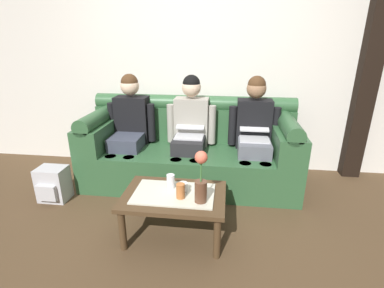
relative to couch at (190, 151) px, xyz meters
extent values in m
plane|color=#4C3823|center=(0.00, -1.17, -0.37)|extent=(14.00, 14.00, 0.00)
cube|color=silver|center=(0.00, 0.53, 1.08)|extent=(6.00, 0.12, 2.90)
cube|color=black|center=(1.93, 0.41, 1.08)|extent=(0.20, 0.20, 2.90)
cube|color=#2D5633|center=(0.00, -0.07, -0.16)|extent=(2.36, 0.88, 0.42)
cube|color=#2D5633|center=(0.00, 0.26, 0.25)|extent=(2.36, 0.22, 0.40)
cylinder|color=#2D5633|center=(0.00, 0.26, 0.51)|extent=(2.36, 0.18, 0.18)
cube|color=#2D5633|center=(-1.04, -0.07, 0.19)|extent=(0.28, 0.88, 0.28)
cylinder|color=#2D5633|center=(-1.04, -0.07, 0.38)|extent=(0.18, 0.88, 0.18)
cube|color=#2D5633|center=(1.04, -0.07, 0.19)|extent=(0.28, 0.88, 0.28)
cylinder|color=#2D5633|center=(1.04, -0.07, 0.38)|extent=(0.18, 0.88, 0.18)
cube|color=#383D4C|center=(-0.70, -0.13, 0.13)|extent=(0.34, 0.40, 0.15)
cylinder|color=#383D4C|center=(-0.80, -0.39, -0.16)|extent=(0.12, 0.12, 0.42)
cylinder|color=#383D4C|center=(-0.60, -0.39, -0.16)|extent=(0.12, 0.12, 0.42)
cube|color=black|center=(-0.70, 0.11, 0.32)|extent=(0.38, 0.22, 0.54)
cylinder|color=black|center=(-0.94, 0.07, 0.30)|extent=(0.09, 0.09, 0.44)
cylinder|color=black|center=(-0.47, 0.07, 0.30)|extent=(0.09, 0.09, 0.44)
sphere|color=beige|center=(-0.70, 0.09, 0.72)|extent=(0.21, 0.21, 0.21)
sphere|color=#472D19|center=(-0.70, 0.09, 0.76)|extent=(0.19, 0.19, 0.19)
cube|color=#232326|center=(0.00, -0.13, 0.13)|extent=(0.34, 0.40, 0.15)
cylinder|color=#232326|center=(-0.10, -0.39, -0.16)|extent=(0.12, 0.12, 0.42)
cylinder|color=#232326|center=(0.10, -0.39, -0.16)|extent=(0.12, 0.12, 0.42)
cube|color=gray|center=(0.00, 0.11, 0.32)|extent=(0.38, 0.22, 0.54)
cylinder|color=gray|center=(-0.23, 0.07, 0.30)|extent=(0.09, 0.09, 0.44)
cylinder|color=gray|center=(0.23, 0.07, 0.30)|extent=(0.09, 0.09, 0.44)
sphere|color=beige|center=(0.00, 0.09, 0.72)|extent=(0.21, 0.21, 0.21)
sphere|color=black|center=(0.00, 0.09, 0.76)|extent=(0.19, 0.19, 0.19)
cube|color=silver|center=(0.00, -0.11, 0.21)|extent=(0.31, 0.22, 0.02)
cube|color=silver|center=(0.00, 0.03, 0.32)|extent=(0.31, 0.20, 0.08)
cube|color=black|center=(0.00, 0.03, 0.31)|extent=(0.27, 0.18, 0.07)
cube|color=#595B66|center=(0.70, -0.13, 0.13)|extent=(0.34, 0.40, 0.15)
cylinder|color=#595B66|center=(0.60, -0.39, -0.16)|extent=(0.12, 0.12, 0.42)
cylinder|color=#595B66|center=(0.80, -0.39, -0.16)|extent=(0.12, 0.12, 0.42)
cube|color=black|center=(0.70, 0.11, 0.32)|extent=(0.38, 0.22, 0.54)
cylinder|color=black|center=(0.47, 0.07, 0.30)|extent=(0.09, 0.09, 0.44)
cylinder|color=black|center=(0.94, 0.07, 0.30)|extent=(0.09, 0.09, 0.44)
sphere|color=#936B4C|center=(0.70, 0.09, 0.72)|extent=(0.21, 0.21, 0.21)
sphere|color=#472D19|center=(0.70, 0.09, 0.76)|extent=(0.19, 0.19, 0.19)
cube|color=silver|center=(0.70, -0.11, 0.21)|extent=(0.31, 0.22, 0.02)
cube|color=silver|center=(0.70, 0.03, 0.32)|extent=(0.31, 0.21, 0.08)
cube|color=black|center=(0.70, 0.02, 0.31)|extent=(0.27, 0.18, 0.06)
cube|color=#47331E|center=(0.00, -1.03, 0.00)|extent=(0.84, 0.57, 0.04)
cube|color=beige|center=(0.00, -1.03, 0.03)|extent=(0.66, 0.40, 0.01)
cylinder|color=#47331E|center=(-0.37, -1.26, -0.19)|extent=(0.06, 0.06, 0.35)
cylinder|color=#47331E|center=(0.37, -1.26, -0.19)|extent=(0.06, 0.06, 0.35)
cylinder|color=#47331E|center=(-0.37, -0.79, -0.19)|extent=(0.06, 0.06, 0.35)
cylinder|color=#47331E|center=(0.37, -0.79, -0.19)|extent=(0.06, 0.06, 0.35)
cylinder|color=brown|center=(0.23, -1.13, 0.12)|extent=(0.10, 0.10, 0.17)
cylinder|color=#3D7538|center=(0.23, -1.13, 0.29)|extent=(0.01, 0.01, 0.16)
sphere|color=#E0664C|center=(0.23, -1.13, 0.40)|extent=(0.10, 0.10, 0.10)
cylinder|color=#B26633|center=(0.07, -1.09, 0.09)|extent=(0.07, 0.07, 0.12)
cylinder|color=white|center=(0.07, -0.99, 0.07)|extent=(0.07, 0.07, 0.08)
cylinder|color=silver|center=(-0.04, -0.95, 0.09)|extent=(0.07, 0.07, 0.12)
cube|color=#B7B7BC|center=(-1.35, -0.62, -0.19)|extent=(0.29, 0.22, 0.36)
cube|color=#B7B7BC|center=(-1.35, -0.75, -0.23)|extent=(0.20, 0.05, 0.16)
camera|label=1|loc=(0.41, -3.05, 1.22)|focal=26.74mm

